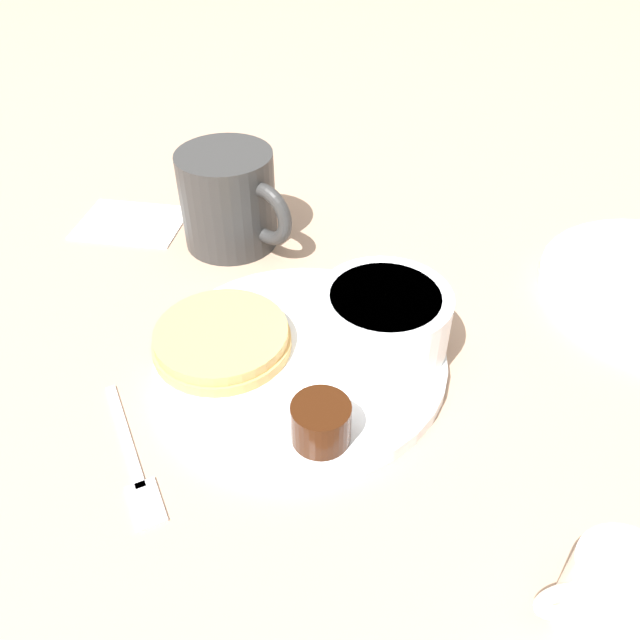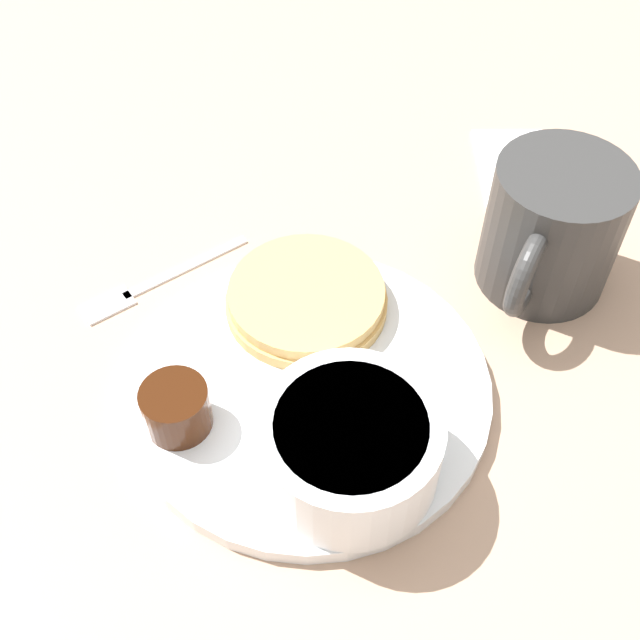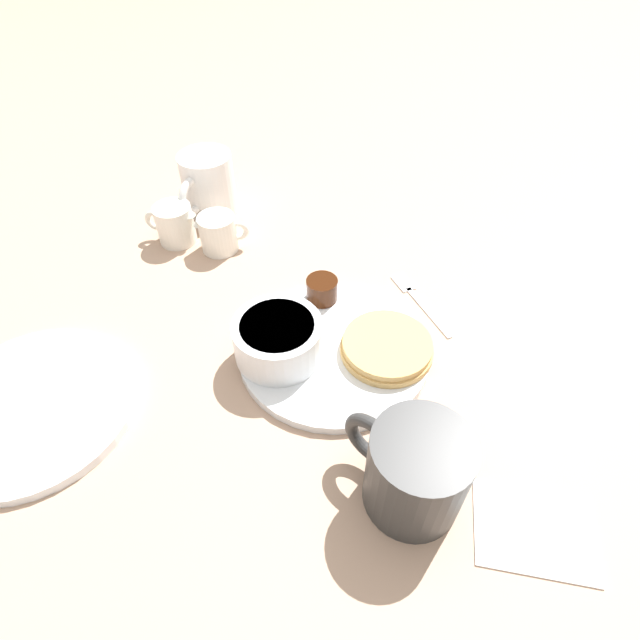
% 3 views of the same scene
% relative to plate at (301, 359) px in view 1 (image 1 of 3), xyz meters
% --- Properties ---
extents(ground_plane, '(4.00, 4.00, 0.00)m').
position_rel_plate_xyz_m(ground_plane, '(0.00, 0.00, -0.01)').
color(ground_plane, tan).
extents(plate, '(0.23, 0.23, 0.01)m').
position_rel_plate_xyz_m(plate, '(0.00, 0.00, 0.00)').
color(plate, white).
rests_on(plate, ground_plane).
extents(pancake_stack, '(0.11, 0.11, 0.02)m').
position_rel_plate_xyz_m(pancake_stack, '(0.06, -0.01, 0.01)').
color(pancake_stack, tan).
rests_on(pancake_stack, plate).
extents(bowl, '(0.10, 0.10, 0.05)m').
position_rel_plate_xyz_m(bowl, '(-0.07, -0.01, 0.03)').
color(bowl, white).
rests_on(bowl, plate).
extents(syrup_cup, '(0.04, 0.04, 0.03)m').
position_rel_plate_xyz_m(syrup_cup, '(-0.01, 0.08, 0.02)').
color(syrup_cup, '#38190A').
rests_on(syrup_cup, plate).
extents(butter_ramekin, '(0.05, 0.05, 0.05)m').
position_rel_plate_xyz_m(butter_ramekin, '(-0.08, -0.00, 0.02)').
color(butter_ramekin, white).
rests_on(butter_ramekin, plate).
extents(coffee_mug, '(0.11, 0.10, 0.10)m').
position_rel_plate_xyz_m(coffee_mug, '(0.07, -0.18, 0.04)').
color(coffee_mug, '#333333').
rests_on(coffee_mug, ground_plane).
extents(creamer_pitcher_near, '(0.08, 0.05, 0.06)m').
position_rel_plate_xyz_m(creamer_pitcher_near, '(-0.17, 0.21, 0.02)').
color(creamer_pitcher_near, white).
rests_on(creamer_pitcher_near, ground_plane).
extents(fork, '(0.07, 0.13, 0.00)m').
position_rel_plate_xyz_m(fork, '(0.11, 0.10, -0.00)').
color(fork, silver).
rests_on(fork, ground_plane).
extents(napkin, '(0.12, 0.10, 0.00)m').
position_rel_plate_xyz_m(napkin, '(0.18, -0.22, -0.00)').
color(napkin, white).
rests_on(napkin, ground_plane).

